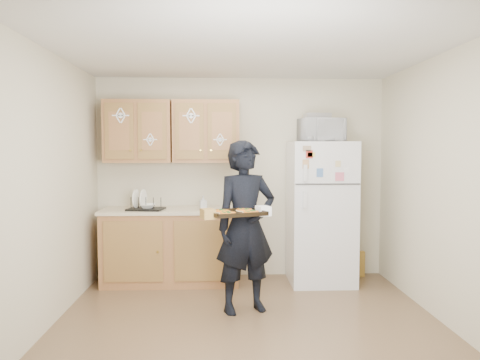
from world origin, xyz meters
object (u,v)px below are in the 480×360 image
(person, at_px, (246,227))
(dish_rack, at_px, (146,203))
(baking_tray, at_px, (236,213))
(microwave, at_px, (321,130))
(refrigerator, at_px, (321,213))

(person, relative_size, dish_rack, 4.21)
(baking_tray, xyz_separation_m, microwave, (1.04, 1.21, 0.82))
(baking_tray, height_order, microwave, microwave)
(microwave, height_order, dish_rack, microwave)
(baking_tray, distance_m, microwave, 1.80)
(refrigerator, height_order, microwave, microwave)
(refrigerator, bearing_deg, baking_tray, -130.06)
(microwave, relative_size, dish_rack, 1.23)
(person, bearing_deg, dish_rack, 120.20)
(refrigerator, distance_m, person, 1.37)
(person, height_order, dish_rack, person)
(refrigerator, xyz_separation_m, person, (-0.96, -0.98, -0.00))
(refrigerator, relative_size, dish_rack, 4.22)
(person, height_order, baking_tray, person)
(refrigerator, relative_size, baking_tray, 3.45)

